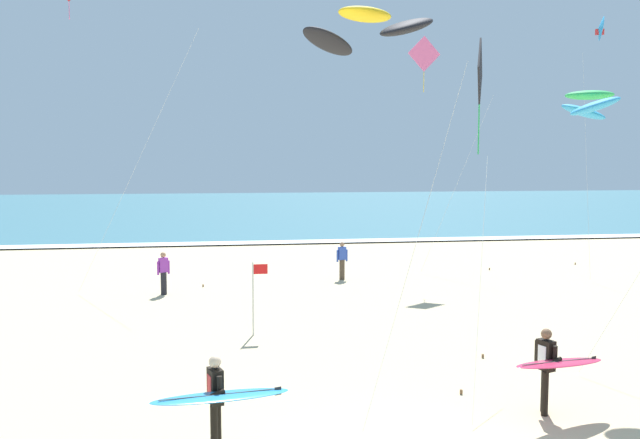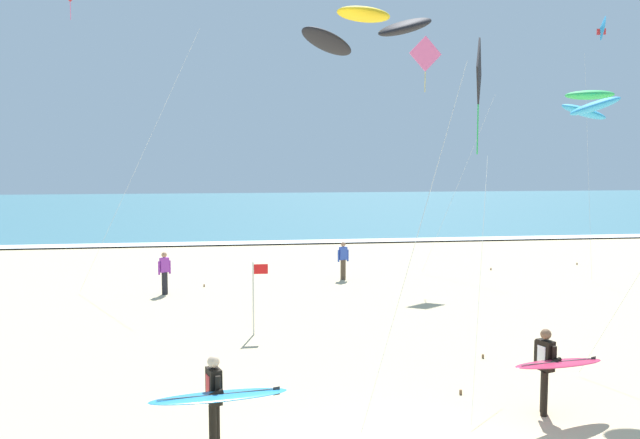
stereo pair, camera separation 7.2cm
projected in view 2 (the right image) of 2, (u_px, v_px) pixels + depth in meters
name	position (u px, v px, depth m)	size (l,w,h in m)	color
ocean_water	(254.00, 207.00, 68.34)	(160.00, 60.00, 0.08)	teal
shoreline_foam	(275.00, 242.00, 39.07)	(160.00, 1.65, 0.01)	white
surfer_lead	(552.00, 364.00, 12.57)	(2.25, 1.20, 1.71)	black
surfer_trailing	(217.00, 397.00, 10.84)	(2.41, 1.23, 1.71)	black
kite_diamond_charcoal_near	(479.00, 87.00, 11.61)	(2.22, 4.72, 7.12)	black
kite_arc_emerald_mid	(589.00, 105.00, 14.47)	(3.70, 2.57, 6.52)	#2D99DB
kite_delta_cobalt_far	(601.00, 30.00, 25.82)	(2.07, 4.70, 10.67)	#2D99DB
kite_diamond_rose_low	(427.00, 60.00, 27.81)	(4.15, 0.64, 10.26)	pink
kite_arc_golden_distant	(364.00, 29.00, 11.05)	(3.75, 3.19, 7.54)	black
bystander_blue_top	(343.00, 260.00, 27.17)	(0.49, 0.25, 1.59)	#4C3D2D
bystander_purple_top	(165.00, 273.00, 24.16)	(0.45, 0.31, 1.59)	black
lifeguard_flag	(255.00, 291.00, 18.50)	(0.44, 0.05, 2.10)	silver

